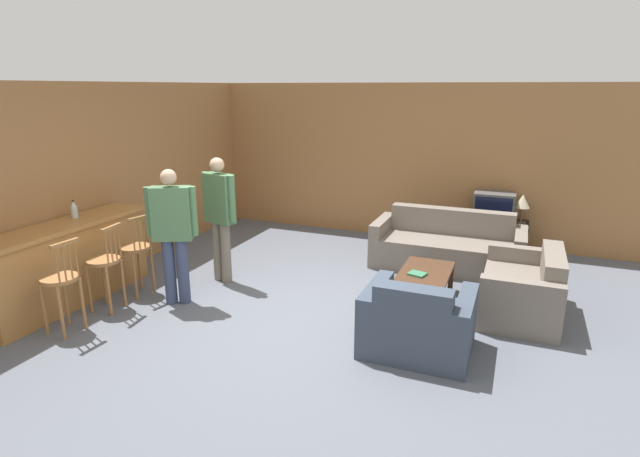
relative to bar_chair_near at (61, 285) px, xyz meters
The scene contains 18 objects.
ground_plane 2.55m from the bar_chair_near, 27.31° to the left, with size 24.00×24.00×0.00m, color #565B66.
wall_back 5.42m from the bar_chair_near, 65.61° to the left, with size 9.40×0.08×2.60m.
wall_left 2.78m from the bar_chair_near, 109.85° to the left, with size 0.08×8.74×2.60m.
bar_counter 0.82m from the bar_chair_near, 134.43° to the left, with size 0.55×2.20×0.99m.
bar_chair_near is the anchor object (origin of this frame).
bar_chair_mid 0.60m from the bar_chair_near, 90.01° to the left, with size 0.42×0.42×1.03m.
bar_chair_far 1.11m from the bar_chair_near, 90.02° to the left, with size 0.44×0.44×1.03m.
couch_far 4.98m from the bar_chair_near, 45.96° to the left, with size 2.10×0.90×0.80m.
armchair_near 3.69m from the bar_chair_near, 15.83° to the left, with size 1.04×0.86×0.79m.
loveseat_right 5.07m from the bar_chair_near, 27.18° to the left, with size 0.83×1.35×0.77m.
coffee_table 4.07m from the bar_chair_near, 33.73° to the left, with size 0.59×1.03×0.37m.
tv_unit 6.05m from the bar_chair_near, 48.55° to the left, with size 1.07×0.54×0.51m.
tv 6.05m from the bar_chair_near, 48.53° to the left, with size 0.61×0.43×0.45m.
bottle 1.21m from the bar_chair_near, 127.42° to the left, with size 0.07×0.07×0.22m.
book_on_table 3.94m from the bar_chair_near, 32.63° to the left, with size 0.23×0.21×0.03m.
table_lamp 6.33m from the bar_chair_near, 45.81° to the left, with size 0.22×0.22×0.45m.
person_by_window 2.07m from the bar_chair_near, 68.80° to the left, with size 0.55×0.27×1.67m.
person_by_counter 1.30m from the bar_chair_near, 59.73° to the left, with size 0.54×0.36×1.64m.
Camera 1 is at (2.12, -4.62, 2.54)m, focal length 28.00 mm.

